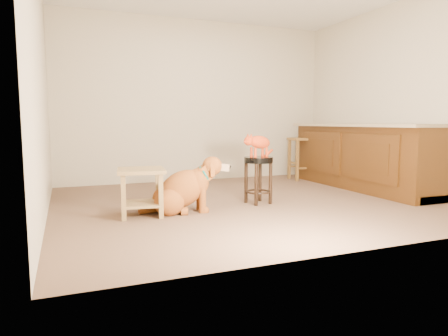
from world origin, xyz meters
name	(u,v)px	position (x,y,z in m)	size (l,w,h in m)	color
floor	(249,202)	(0.00, 0.00, 0.00)	(4.50, 4.00, 0.01)	brown
room_shell	(250,61)	(0.00, 0.00, 1.68)	(4.54, 4.04, 2.62)	#B9AE95
cabinet_run	(362,158)	(1.94, 0.30, 0.44)	(0.70, 2.56, 0.94)	#45270C
padded_stool	(258,171)	(0.06, -0.12, 0.39)	(0.34, 0.34, 0.55)	black
wood_stool	(302,158)	(1.63, 1.40, 0.36)	(0.42, 0.42, 0.70)	brown
side_table	(141,185)	(-1.34, -0.24, 0.32)	(0.53, 0.53, 0.49)	olive
golden_retriever	(183,190)	(-0.90, -0.24, 0.24)	(0.99, 0.53, 0.64)	brown
tabby_kitten	(258,143)	(0.05, -0.12, 0.72)	(0.47, 0.24, 0.31)	#A73110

